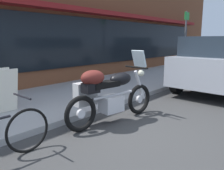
# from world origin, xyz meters

# --- Properties ---
(ground_plane) EXTENTS (80.00, 80.00, 0.00)m
(ground_plane) POSITION_xyz_m (0.00, 0.00, 0.00)
(ground_plane) COLOR #353535
(storefront_building) EXTENTS (19.33, 0.90, 6.17)m
(storefront_building) POSITION_xyz_m (5.67, 4.71, 3.02)
(storefront_building) COLOR brown
(storefront_building) RESTS_ON ground_plane
(sidewalk_curb) EXTENTS (30.00, 3.18, 0.12)m
(sidewalk_curb) POSITION_xyz_m (9.00, 2.97, 0.06)
(sidewalk_curb) COLOR #9E9E9E
(sidewalk_curb) RESTS_ON ground_plane
(touring_motorcycle) EXTENTS (2.21, 0.85, 1.41)m
(touring_motorcycle) POSITION_xyz_m (0.06, 0.83, 0.61)
(touring_motorcycle) COLOR black
(touring_motorcycle) RESTS_ON ground_plane
(sandwich_board_sign) EXTENTS (0.55, 0.41, 0.92)m
(sandwich_board_sign) POSITION_xyz_m (-1.11, 2.73, 0.58)
(sandwich_board_sign) COLOR silver
(sandwich_board_sign) RESTS_ON sidewalk_curb
(parking_sign_pole) EXTENTS (0.44, 0.07, 2.69)m
(parking_sign_pole) POSITION_xyz_m (6.64, 2.12, 1.70)
(parking_sign_pole) COLOR #59595B
(parking_sign_pole) RESTS_ON sidewalk_curb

